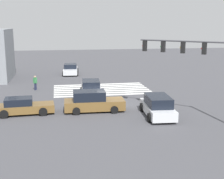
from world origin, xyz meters
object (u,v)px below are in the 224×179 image
object	(u,v)px
traffic_signal_mast	(194,58)
pedestrian	(35,82)
car_3	(23,107)
car_4	(158,106)
car_2	(93,102)
car_0	(71,69)
car_1	(91,89)

from	to	relation	value
traffic_signal_mast	pedestrian	size ratio (longest dim) A/B	3.87
car_3	car_4	world-z (taller)	car_4
car_2	car_3	bearing A→B (deg)	-179.01
car_0	car_2	bearing A→B (deg)	7.05
car_0	car_1	size ratio (longest dim) A/B	0.97
traffic_signal_mast	car_0	xyz separation A→B (m)	(8.03, -22.76, -3.94)
pedestrian	car_1	bearing A→B (deg)	12.71
car_0	car_3	bearing A→B (deg)	-9.28
pedestrian	car_0	bearing A→B (deg)	113.62
car_2	car_3	world-z (taller)	car_2
car_3	pedestrian	bearing A→B (deg)	84.15
car_4	car_1	bearing A→B (deg)	33.02
car_2	traffic_signal_mast	bearing A→B (deg)	-23.24
car_4	traffic_signal_mast	bearing A→B (deg)	-110.36
car_0	traffic_signal_mast	bearing A→B (deg)	23.80
car_0	car_2	size ratio (longest dim) A/B	0.93
car_2	pedestrian	xyz separation A→B (m)	(5.18, -9.37, 0.08)
pedestrian	traffic_signal_mast	bearing A→B (deg)	0.68
car_2	pedestrian	distance (m)	10.70
traffic_signal_mast	car_1	world-z (taller)	traffic_signal_mast
car_0	car_2	world-z (taller)	car_2
traffic_signal_mast	car_3	bearing A→B (deg)	29.83
car_0	car_3	distance (m)	19.87
traffic_signal_mast	car_3	size ratio (longest dim) A/B	1.27
car_3	car_0	bearing A→B (deg)	73.10
car_1	car_2	xyz separation A→B (m)	(0.47, 5.57, 0.07)
car_0	car_1	world-z (taller)	car_1
car_1	car_4	xyz separation A→B (m)	(-4.32, 7.86, 0.06)
car_0	pedestrian	xyz separation A→B (m)	(4.27, 10.04, 0.16)
car_1	car_2	bearing A→B (deg)	-0.53
car_0	pedestrian	size ratio (longest dim) A/B	2.96
traffic_signal_mast	car_2	world-z (taller)	traffic_signal_mast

